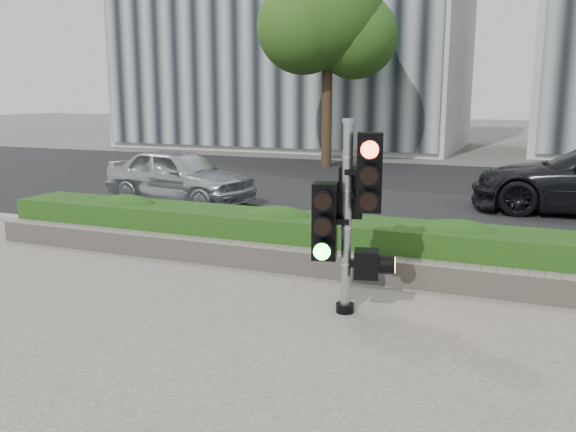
{
  "coord_description": "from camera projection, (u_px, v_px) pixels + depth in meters",
  "views": [
    {
      "loc": [
        2.45,
        -5.89,
        2.53
      ],
      "look_at": [
        -0.23,
        0.6,
        1.12
      ],
      "focal_mm": 38.0,
      "sensor_mm": 36.0,
      "label": 1
    }
  ],
  "objects": [
    {
      "name": "ground",
      "position": [
        287.0,
        326.0,
        6.75
      ],
      "size": [
        120.0,
        120.0,
        0.0
      ],
      "primitive_type": "plane",
      "color": "#51514C",
      "rests_on": "ground"
    },
    {
      "name": "road",
      "position": [
        434.0,
        193.0,
        15.81
      ],
      "size": [
        60.0,
        13.0,
        0.02
      ],
      "primitive_type": "cube",
      "color": "black",
      "rests_on": "ground"
    },
    {
      "name": "curb",
      "position": [
        363.0,
        254.0,
        9.59
      ],
      "size": [
        60.0,
        0.25,
        0.12
      ],
      "primitive_type": "cube",
      "color": "gray",
      "rests_on": "ground"
    },
    {
      "name": "stone_wall",
      "position": [
        339.0,
        265.0,
        8.43
      ],
      "size": [
        12.0,
        0.32,
        0.34
      ],
      "primitive_type": "cube",
      "color": "gray",
      "rests_on": "sidewalk"
    },
    {
      "name": "hedge",
      "position": [
        353.0,
        243.0,
        8.99
      ],
      "size": [
        12.0,
        1.0,
        0.68
      ],
      "primitive_type": "cube",
      "color": "#3B7122",
      "rests_on": "sidewalk"
    },
    {
      "name": "tree_left",
      "position": [
        328.0,
        19.0,
        20.65
      ],
      "size": [
        4.61,
        4.03,
        7.34
      ],
      "color": "black",
      "rests_on": "ground"
    },
    {
      "name": "traffic_signal",
      "position": [
        350.0,
        208.0,
        6.89
      ],
      "size": [
        0.81,
        0.67,
        2.24
      ],
      "rotation": [
        0.0,
        0.0,
        0.24
      ],
      "color": "black",
      "rests_on": "sidewalk"
    },
    {
      "name": "car_silver",
      "position": [
        179.0,
        176.0,
        14.24
      ],
      "size": [
        3.96,
        2.14,
        1.28
      ],
      "primitive_type": "imported",
      "rotation": [
        0.0,
        0.0,
        1.4
      ],
      "color": "#ACAFB4",
      "rests_on": "road"
    }
  ]
}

